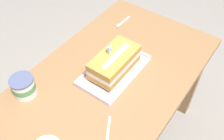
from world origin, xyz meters
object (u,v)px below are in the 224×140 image
object	(u,v)px
ice_cream_tub	(24,86)
serving_spoon_by_bowls	(120,24)
birthday_cake	(114,62)
serving_spoon_near_tray	(107,140)
foil_tray	(114,71)

from	to	relation	value
ice_cream_tub	serving_spoon_by_bowls	world-z (taller)	ice_cream_tub
ice_cream_tub	birthday_cake	bearing A→B (deg)	-36.19
birthday_cake	ice_cream_tub	distance (m)	0.44
ice_cream_tub	serving_spoon_by_bowls	xyz separation A→B (m)	(0.69, -0.06, -0.05)
birthday_cake	serving_spoon_near_tray	world-z (taller)	birthday_cake
serving_spoon_by_bowls	foil_tray	bearing A→B (deg)	-150.13
foil_tray	serving_spoon_near_tray	size ratio (longest dim) A/B	2.63
serving_spoon_by_bowls	ice_cream_tub	bearing A→B (deg)	174.77
serving_spoon_near_tray	serving_spoon_by_bowls	distance (m)	0.77
serving_spoon_near_tray	foil_tray	bearing A→B (deg)	31.07
birthday_cake	ice_cream_tub	xyz separation A→B (m)	(-0.35, 0.26, -0.02)
birthday_cake	serving_spoon_by_bowls	distance (m)	0.40
birthday_cake	foil_tray	bearing A→B (deg)	-90.00
birthday_cake	ice_cream_tub	world-z (taller)	birthday_cake
foil_tray	serving_spoon_by_bowls	bearing A→B (deg)	29.87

